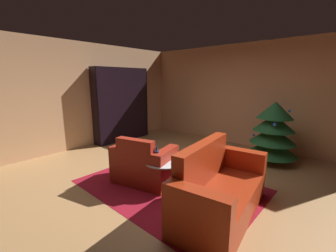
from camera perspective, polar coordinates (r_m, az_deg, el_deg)
ground_plane at (r=4.03m, az=0.51°, el=-13.53°), size 7.05×7.05×0.00m
wall_back at (r=6.14m, az=18.94°, el=7.60°), size 6.00×0.06×2.66m
wall_left at (r=6.03m, az=-21.33°, el=7.35°), size 0.06×5.88×2.66m
area_rug at (r=3.78m, az=0.37°, el=-15.35°), size 2.81×2.04×0.01m
bookshelf_unit at (r=6.46m, az=-11.27°, el=5.48°), size 0.33×1.70×2.07m
armchair_red at (r=3.81m, az=-6.41°, el=-10.17°), size 1.13×0.89×0.82m
couch_red at (r=3.05m, az=13.14°, el=-16.21°), size 0.96×1.76×0.93m
coffee_table at (r=3.60m, az=-0.71°, el=-9.48°), size 0.73×0.73×0.46m
book_stack_on_table at (r=3.63m, az=-0.79°, el=-7.73°), size 0.20×0.18×0.10m
bottle_on_table at (r=3.41m, az=-2.98°, el=-8.04°), size 0.08×0.08×0.27m
decorated_tree at (r=5.11m, az=25.83°, el=-1.43°), size 1.02×1.02×1.30m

